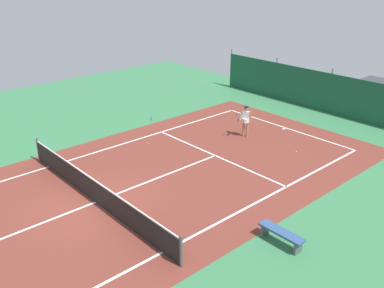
{
  "coord_description": "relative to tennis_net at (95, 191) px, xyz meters",
  "views": [
    {
      "loc": [
        12.96,
        -6.69,
        8.41
      ],
      "look_at": [
        -0.21,
        5.12,
        0.9
      ],
      "focal_mm": 40.03,
      "sensor_mm": 36.0,
      "label": 1
    }
  ],
  "objects": [
    {
      "name": "tennis_net",
      "position": [
        0.0,
        0.0,
        0.0
      ],
      "size": [
        10.12,
        0.1,
        1.1
      ],
      "color": "black",
      "rests_on": "ground"
    },
    {
      "name": "court_surface",
      "position": [
        0.0,
        0.0,
        -0.51
      ],
      "size": [
        11.02,
        26.6,
        0.01
      ],
      "color": "brown",
      "rests_on": "ground"
    },
    {
      "name": "ground_plane",
      "position": [
        0.0,
        0.0,
        -0.51
      ],
      "size": [
        36.0,
        36.0,
        0.0
      ],
      "primitive_type": "plane",
      "color": "#387A4C"
    },
    {
      "name": "back_fence",
      "position": [
        -0.0,
        16.47,
        0.16
      ],
      "size": [
        16.3,
        0.98,
        2.7
      ],
      "color": "#195138",
      "rests_on": "ground"
    },
    {
      "name": "water_bottle",
      "position": [
        -5.99,
        7.15,
        -0.39
      ],
      "size": [
        0.08,
        0.08,
        0.24
      ],
      "primitive_type": "cylinder",
      "color": "#338CD8",
      "rests_on": "ground"
    },
    {
      "name": "tennis_player",
      "position": [
        -0.71,
        9.3,
        0.45
      ],
      "size": [
        0.56,
        0.83,
        1.64
      ],
      "rotation": [
        0.0,
        0.0,
        3.59
      ],
      "color": "#9E7051",
      "rests_on": "ground"
    },
    {
      "name": "parked_car",
      "position": [
        1.16,
        19.2,
        0.33
      ],
      "size": [
        2.09,
        4.24,
        1.68
      ],
      "rotation": [
        0.0,
        0.0,
        3.12
      ],
      "color": "silver",
      "rests_on": "ground"
    },
    {
      "name": "courtside_bench",
      "position": [
        6.31,
        3.13,
        -0.14
      ],
      "size": [
        1.6,
        0.4,
        0.49
      ],
      "color": "#335184",
      "rests_on": "ground"
    },
    {
      "name": "tennis_ball_near_player",
      "position": [
        2.33,
        9.58,
        -0.48
      ],
      "size": [
        0.07,
        0.07,
        0.07
      ],
      "primitive_type": "sphere",
      "color": "#CCDB33",
      "rests_on": "ground"
    },
    {
      "name": "tennis_ball_midcourt",
      "position": [
        -3.19,
        4.85,
        -0.48
      ],
      "size": [
        0.07,
        0.07,
        0.07
      ],
      "primitive_type": "sphere",
      "color": "#CCDB33",
      "rests_on": "ground"
    }
  ]
}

